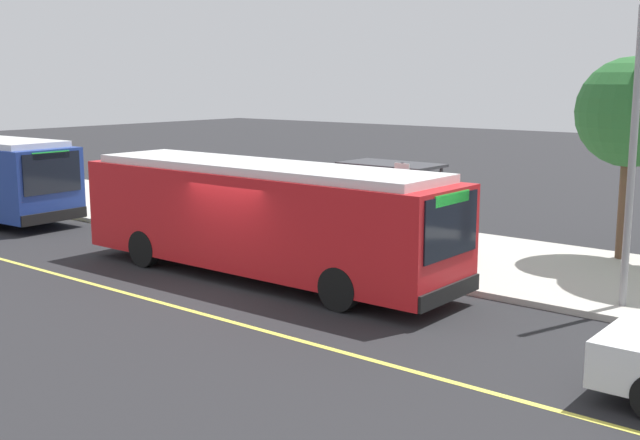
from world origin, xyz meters
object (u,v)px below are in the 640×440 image
(route_sign_post, at_px, (402,201))
(pedestrian_commuter, at_px, (362,222))
(waiting_bench, at_px, (397,232))
(transit_bus_main, at_px, (262,215))

(route_sign_post, bearing_deg, pedestrian_commuter, 158.85)
(waiting_bench, bearing_deg, transit_bus_main, -102.95)
(transit_bus_main, distance_m, pedestrian_commuter, 3.25)
(waiting_bench, height_order, route_sign_post, route_sign_post)
(waiting_bench, distance_m, pedestrian_commuter, 1.62)
(route_sign_post, relative_size, pedestrian_commuter, 1.66)
(waiting_bench, height_order, pedestrian_commuter, pedestrian_commuter)
(waiting_bench, xyz_separation_m, route_sign_post, (1.59, -2.21, 1.32))
(transit_bus_main, bearing_deg, pedestrian_commuter, 73.63)
(waiting_bench, relative_size, route_sign_post, 0.57)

